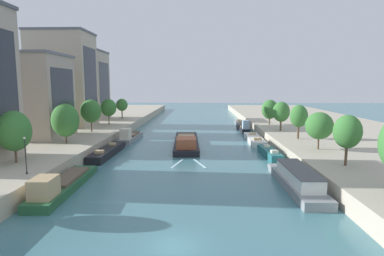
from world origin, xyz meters
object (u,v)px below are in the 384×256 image
(tree_right_second, at_px, (348,132))
(tree_right_by_lamp, at_px, (281,112))
(barge_midriver, at_px, (186,142))
(moored_boat_left_lone, at_px, (130,137))
(tree_left_past_mid, at_px, (122,105))
(tree_left_far, at_px, (14,131))
(tree_right_end_of_row, at_px, (270,109))
(moored_boat_left_end, at_px, (62,185))
(moored_boat_right_second, at_px, (243,128))
(tree_left_third, at_px, (65,120))
(moored_boat_left_upstream, at_px, (108,152))
(moored_boat_right_near, at_px, (254,139))
(tree_left_by_lamp, at_px, (108,108))
(moored_boat_right_midway, at_px, (269,153))
(moored_boat_right_downstream, at_px, (297,179))
(tree_left_distant, at_px, (91,111))
(moored_boat_right_gap_after, at_px, (239,123))
(tree_right_past_mid, at_px, (299,116))
(tree_right_third, at_px, (319,126))
(lamppost_left_bank, at_px, (25,154))

(tree_right_second, distance_m, tree_right_by_lamp, 31.34)
(barge_midriver, height_order, moored_boat_left_lone, moored_boat_left_lone)
(moored_boat_left_lone, height_order, tree_left_past_mid, tree_left_past_mid)
(tree_left_far, xyz_separation_m, tree_right_end_of_row, (42.47, 42.03, -0.28))
(moored_boat_left_end, relative_size, moored_boat_right_second, 1.48)
(moored_boat_left_lone, distance_m, tree_right_by_lamp, 34.34)
(tree_left_third, height_order, tree_right_second, tree_left_third)
(moored_boat_left_upstream, height_order, tree_left_far, tree_left_far)
(tree_left_past_mid, bearing_deg, tree_right_second, -52.73)
(barge_midriver, height_order, tree_left_far, tree_left_far)
(moored_boat_right_second, distance_m, tree_left_third, 47.16)
(moored_boat_right_near, height_order, tree_right_by_lamp, tree_right_by_lamp)
(tree_left_third, bearing_deg, tree_left_by_lamp, 90.10)
(moored_boat_right_near, distance_m, tree_right_by_lamp, 8.67)
(moored_boat_left_upstream, distance_m, tree_right_end_of_row, 44.41)
(moored_boat_left_lone, relative_size, moored_boat_right_midway, 1.25)
(moored_boat_right_downstream, height_order, tree_right_end_of_row, tree_right_end_of_row)
(tree_left_far, bearing_deg, tree_left_distant, 88.79)
(moored_boat_left_upstream, distance_m, moored_boat_right_gap_after, 52.93)
(moored_boat_left_lone, xyz_separation_m, tree_right_past_mid, (34.51, -9.35, 5.61))
(tree_right_by_lamp, bearing_deg, tree_left_third, -158.23)
(tree_left_by_lamp, bearing_deg, moored_boat_right_gap_after, 26.43)
(tree_left_by_lamp, height_order, tree_right_third, tree_left_by_lamp)
(moored_boat_left_lone, bearing_deg, tree_right_past_mid, -15.15)
(barge_midriver, xyz_separation_m, lamppost_left_bank, (-17.29, -29.06, 3.78))
(moored_boat_right_midway, bearing_deg, tree_left_third, -179.87)
(moored_boat_right_midway, bearing_deg, barge_midriver, 148.08)
(moored_boat_right_downstream, bearing_deg, tree_left_third, 154.28)
(tree_left_distant, relative_size, tree_right_by_lamp, 1.09)
(moored_boat_left_upstream, height_order, moored_boat_left_lone, moored_boat_left_lone)
(tree_left_far, relative_size, tree_right_by_lamp, 1.06)
(moored_boat_right_downstream, xyz_separation_m, tree_left_far, (-36.32, 2.89, 5.39))
(tree_right_by_lamp, bearing_deg, moored_boat_left_upstream, -154.78)
(moored_boat_right_downstream, height_order, moored_boat_right_near, moored_boat_right_downstream)
(moored_boat_left_upstream, bearing_deg, tree_left_third, -176.90)
(moored_boat_left_lone, height_order, tree_left_distant, tree_left_distant)
(moored_boat_right_second, bearing_deg, tree_left_third, -139.07)
(barge_midriver, distance_m, lamppost_left_bank, 34.03)
(moored_boat_right_midway, height_order, lamppost_left_bank, lamppost_left_bank)
(moored_boat_left_upstream, distance_m, moored_boat_right_downstream, 33.31)
(barge_midriver, relative_size, moored_boat_left_lone, 1.70)
(tree_right_second, height_order, tree_right_past_mid, tree_right_second)
(moored_boat_left_end, xyz_separation_m, tree_left_distant, (-7.67, 33.14, 5.91))
(moored_boat_right_second, bearing_deg, moored_boat_left_upstream, -132.94)
(moored_boat_right_second, xyz_separation_m, tree_right_end_of_row, (6.28, -2.89, 5.23))
(moored_boat_right_midway, relative_size, tree_left_far, 1.63)
(tree_left_by_lamp, height_order, lamppost_left_bank, tree_left_by_lamp)
(tree_left_distant, xyz_separation_m, lamppost_left_bank, (3.77, -33.51, -2.16))
(moored_boat_right_second, height_order, tree_left_past_mid, tree_left_past_mid)
(lamppost_left_bank, bearing_deg, moored_boat_left_end, 5.34)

